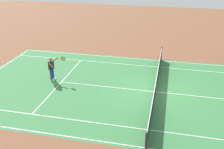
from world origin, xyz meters
The scene contains 6 objects.
ground_plane centered at (0.00, 0.00, 0.00)m, with size 60.00×60.00×0.00m, color brown.
court_slab centered at (0.00, 0.00, 0.00)m, with size 24.20×11.40×0.00m, color #387A42.
court_line_markings centered at (0.00, 0.00, 0.00)m, with size 23.85×11.05×0.01m.
tennis_net centered at (0.00, 0.00, 0.49)m, with size 0.10×11.70×1.08m.
tennis_player_near centered at (7.09, -0.19, 0.93)m, with size 1.10×0.78×1.70m.
tennis_ball centered at (3.78, 0.53, 0.03)m, with size 0.07×0.07×0.07m, color #CCE01E.
Camera 1 is at (-0.61, 15.17, 8.04)m, focal length 42.68 mm.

